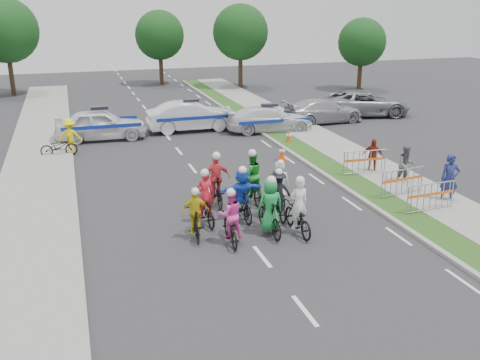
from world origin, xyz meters
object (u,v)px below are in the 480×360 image
object	(u,v)px
spectator_1	(406,165)
cone_1	(289,137)
rider_0	(298,214)
rider_3	(195,218)
rider_6	(205,205)
police_car_1	(191,116)
police_car_0	(101,125)
rider_4	(277,198)
spectator_0	(450,179)
tree_1	(240,32)
rider_1	(270,212)
parked_bike	(59,147)
cone_0	(282,153)
civilian_suv	(364,103)
barrier_0	(430,198)
tree_4	(160,35)
barrier_2	(365,163)
rider_2	(230,222)
tree_2	(362,42)
marshal_hiviz	(70,136)
rider_8	(251,182)
rider_5	(242,197)
rider_7	(279,187)
rider_9	(216,184)
barrier_1	(402,183)
police_car_2	(269,119)
spectator_2	(372,156)
tree_3	(5,30)
civilian_sedan	(323,111)

from	to	relation	value
spectator_1	cone_1	distance (m)	7.67
rider_0	rider_3	xyz separation A→B (m)	(-3.19, 0.63, 0.02)
rider_6	police_car_1	xyz separation A→B (m)	(2.54, 13.13, 0.19)
police_car_0	rider_4	bearing A→B (deg)	-156.08
spectator_0	tree_1	world-z (taller)	tree_1
rider_0	rider_1	xyz separation A→B (m)	(-0.88, 0.19, 0.12)
police_car_1	parked_bike	size ratio (longest dim) A/B	2.94
cone_0	civilian_suv	bearing A→B (deg)	41.45
barrier_0	tree_4	xyz separation A→B (m)	(-3.70, 32.66, 3.63)
civilian_suv	barrier_2	xyz separation A→B (m)	(-6.36, -11.01, -0.25)
rider_2	tree_2	distance (m)	31.15
rider_4	cone_1	xyz separation A→B (m)	(4.22, 9.03, -0.35)
spectator_1	parked_bike	size ratio (longest dim) A/B	0.96
rider_1	marshal_hiviz	bearing A→B (deg)	-65.06
rider_8	civilian_suv	xyz separation A→B (m)	(11.88, 12.35, 0.07)
rider_5	rider_7	size ratio (longest dim) A/B	1.11
marshal_hiviz	rider_4	bearing A→B (deg)	128.18
rider_9	barrier_1	xyz separation A→B (m)	(6.84, -1.44, -0.21)
police_car_2	spectator_0	xyz separation A→B (m)	(2.26, -12.52, 0.21)
tree_2	civilian_suv	bearing A→B (deg)	-118.13
barrier_1	cone_1	xyz separation A→B (m)	(-0.97, 8.65, -0.22)
police_car_0	barrier_2	bearing A→B (deg)	-131.12
rider_8	parked_bike	size ratio (longest dim) A/B	1.18
rider_6	cone_0	world-z (taller)	rider_6
spectator_1	cone_1	xyz separation A→B (m)	(-1.97, 7.40, -0.48)
rider_2	marshal_hiviz	xyz separation A→B (m)	(-4.45, 12.06, 0.18)
spectator_2	tree_3	bearing A→B (deg)	156.52
rider_4	rider_8	distance (m)	1.79
spectator_1	parked_bike	xyz separation A→B (m)	(-13.31, 8.64, -0.37)
rider_9	spectator_1	bearing A→B (deg)	-178.71
rider_6	police_car_2	xyz separation A→B (m)	(6.69, 11.59, 0.08)
tree_1	police_car_0	bearing A→B (deg)	-130.77
rider_1	tree_3	world-z (taller)	tree_3
civilian_sedan	spectator_1	world-z (taller)	spectator_1
barrier_1	tree_3	distance (m)	33.24
cone_0	rider_5	bearing A→B (deg)	-122.80
spectator_1	barrier_2	size ratio (longest dim) A/B	0.82
rider_7	spectator_1	xyz separation A→B (m)	(5.70, 0.56, 0.14)
rider_4	spectator_2	distance (m)	6.62
rider_0	rider_3	size ratio (longest dim) A/B	1.14
police_car_0	marshal_hiviz	bearing A→B (deg)	147.90
spectator_1	rider_4	bearing A→B (deg)	-157.70
civilian_sedan	civilian_suv	xyz separation A→B (m)	(3.40, 1.06, 0.10)
rider_8	marshal_hiviz	world-z (taller)	rider_8
rider_9	spectator_1	size ratio (longest dim) A/B	1.23
rider_3	police_car_1	bearing A→B (deg)	-96.46
spectator_0	spectator_2	xyz separation A→B (m)	(-0.79, 3.97, -0.16)
civilian_sedan	tree_2	distance (m)	13.62
tree_4	barrier_0	bearing A→B (deg)	-83.54
rider_1	tree_3	bearing A→B (deg)	-73.53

